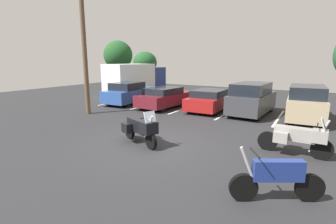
{
  "coord_description": "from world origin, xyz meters",
  "views": [
    {
      "loc": [
        5.28,
        -7.5,
        3.15
      ],
      "look_at": [
        0.09,
        1.24,
        1.05
      ],
      "focal_mm": 26.73,
      "sensor_mm": 36.0,
      "label": 1
    }
  ],
  "objects_px": {
    "car_blue": "(130,93)",
    "box_truck": "(136,77)",
    "motorcycle_third": "(297,137)",
    "utility_pole": "(84,44)",
    "car_tan": "(306,103)",
    "motorcycle_second": "(277,178)",
    "car_red": "(211,100)",
    "motorcycle_touring": "(141,128)",
    "car_maroon": "(166,97)",
    "car_charcoal": "(252,99)"
  },
  "relations": [
    {
      "from": "motorcycle_third",
      "to": "car_tan",
      "type": "xyz_separation_m",
      "value": [
        -0.0,
        5.9,
        0.28
      ]
    },
    {
      "from": "motorcycle_second",
      "to": "car_maroon",
      "type": "distance_m",
      "value": 12.01
    },
    {
      "from": "car_charcoal",
      "to": "utility_pole",
      "type": "distance_m",
      "value": 10.23
    },
    {
      "from": "box_truck",
      "to": "utility_pole",
      "type": "xyz_separation_m",
      "value": [
        3.59,
        -9.25,
        2.56
      ]
    },
    {
      "from": "car_maroon",
      "to": "car_red",
      "type": "bearing_deg",
      "value": 11.89
    },
    {
      "from": "motorcycle_touring",
      "to": "car_red",
      "type": "xyz_separation_m",
      "value": [
        -0.2,
        7.77,
        0.01
      ]
    },
    {
      "from": "motorcycle_touring",
      "to": "car_red",
      "type": "distance_m",
      "value": 7.77
    },
    {
      "from": "car_blue",
      "to": "box_truck",
      "type": "distance_m",
      "value": 6.03
    },
    {
      "from": "motorcycle_third",
      "to": "car_blue",
      "type": "bearing_deg",
      "value": 154.82
    },
    {
      "from": "motorcycle_second",
      "to": "utility_pole",
      "type": "height_order",
      "value": "utility_pole"
    },
    {
      "from": "car_maroon",
      "to": "car_tan",
      "type": "relative_size",
      "value": 1.06
    },
    {
      "from": "car_red",
      "to": "utility_pole",
      "type": "height_order",
      "value": "utility_pole"
    },
    {
      "from": "utility_pole",
      "to": "motorcycle_third",
      "type": "bearing_deg",
      "value": -5.78
    },
    {
      "from": "motorcycle_second",
      "to": "car_red",
      "type": "relative_size",
      "value": 0.42
    },
    {
      "from": "car_red",
      "to": "box_truck",
      "type": "bearing_deg",
      "value": 155.14
    },
    {
      "from": "car_maroon",
      "to": "car_tan",
      "type": "bearing_deg",
      "value": 3.7
    },
    {
      "from": "car_blue",
      "to": "car_maroon",
      "type": "xyz_separation_m",
      "value": [
        3.15,
        -0.07,
        -0.08
      ]
    },
    {
      "from": "motorcycle_touring",
      "to": "motorcycle_second",
      "type": "relative_size",
      "value": 1.08
    },
    {
      "from": "motorcycle_second",
      "to": "car_blue",
      "type": "height_order",
      "value": "car_blue"
    },
    {
      "from": "motorcycle_second",
      "to": "utility_pole",
      "type": "relative_size",
      "value": 0.24
    },
    {
      "from": "motorcycle_second",
      "to": "box_truck",
      "type": "xyz_separation_m",
      "value": [
        -14.7,
        13.79,
        0.96
      ]
    },
    {
      "from": "car_tan",
      "to": "car_charcoal",
      "type": "bearing_deg",
      "value": 179.72
    },
    {
      "from": "car_tan",
      "to": "utility_pole",
      "type": "height_order",
      "value": "utility_pole"
    },
    {
      "from": "motorcycle_third",
      "to": "car_tan",
      "type": "distance_m",
      "value": 5.91
    },
    {
      "from": "motorcycle_second",
      "to": "motorcycle_third",
      "type": "bearing_deg",
      "value": 86.97
    },
    {
      "from": "car_charcoal",
      "to": "box_truck",
      "type": "xyz_separation_m",
      "value": [
        -12.07,
        4.48,
        0.58
      ]
    },
    {
      "from": "car_blue",
      "to": "box_truck",
      "type": "height_order",
      "value": "box_truck"
    },
    {
      "from": "motorcycle_third",
      "to": "utility_pole",
      "type": "distance_m",
      "value": 11.86
    },
    {
      "from": "car_blue",
      "to": "car_maroon",
      "type": "relative_size",
      "value": 1.01
    },
    {
      "from": "car_blue",
      "to": "utility_pole",
      "type": "distance_m",
      "value": 5.42
    },
    {
      "from": "car_maroon",
      "to": "car_red",
      "type": "xyz_separation_m",
      "value": [
        3.02,
        0.64,
        -0.03
      ]
    },
    {
      "from": "car_red",
      "to": "car_tan",
      "type": "distance_m",
      "value": 5.38
    },
    {
      "from": "car_maroon",
      "to": "car_blue",
      "type": "bearing_deg",
      "value": 178.7
    },
    {
      "from": "car_blue",
      "to": "box_truck",
      "type": "bearing_deg",
      "value": 123.84
    },
    {
      "from": "car_maroon",
      "to": "car_charcoal",
      "type": "xyz_separation_m",
      "value": [
        5.6,
        0.56,
        0.24
      ]
    },
    {
      "from": "utility_pole",
      "to": "car_tan",
      "type": "bearing_deg",
      "value": 22.87
    },
    {
      "from": "motorcycle_second",
      "to": "car_maroon",
      "type": "xyz_separation_m",
      "value": [
        -8.22,
        8.75,
        0.13
      ]
    },
    {
      "from": "box_truck",
      "to": "motorcycle_touring",
      "type": "bearing_deg",
      "value": -51.43
    },
    {
      "from": "motorcycle_third",
      "to": "car_tan",
      "type": "height_order",
      "value": "car_tan"
    },
    {
      "from": "motorcycle_touring",
      "to": "motorcycle_third",
      "type": "height_order",
      "value": "motorcycle_touring"
    },
    {
      "from": "motorcycle_third",
      "to": "utility_pole",
      "type": "bearing_deg",
      "value": 174.22
    },
    {
      "from": "motorcycle_touring",
      "to": "car_charcoal",
      "type": "bearing_deg",
      "value": 72.86
    },
    {
      "from": "motorcycle_touring",
      "to": "car_charcoal",
      "type": "xyz_separation_m",
      "value": [
        2.37,
        7.69,
        0.28
      ]
    },
    {
      "from": "car_charcoal",
      "to": "car_tan",
      "type": "height_order",
      "value": "car_charcoal"
    },
    {
      "from": "car_maroon",
      "to": "car_charcoal",
      "type": "bearing_deg",
      "value": 5.69
    },
    {
      "from": "motorcycle_touring",
      "to": "utility_pole",
      "type": "bearing_deg",
      "value": 154.51
    },
    {
      "from": "box_truck",
      "to": "car_red",
      "type": "bearing_deg",
      "value": -24.86
    },
    {
      "from": "motorcycle_touring",
      "to": "car_tan",
      "type": "height_order",
      "value": "car_tan"
    },
    {
      "from": "car_tan",
      "to": "car_blue",
      "type": "bearing_deg",
      "value": -177.66
    },
    {
      "from": "motorcycle_touring",
      "to": "car_blue",
      "type": "distance_m",
      "value": 9.62
    }
  ]
}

